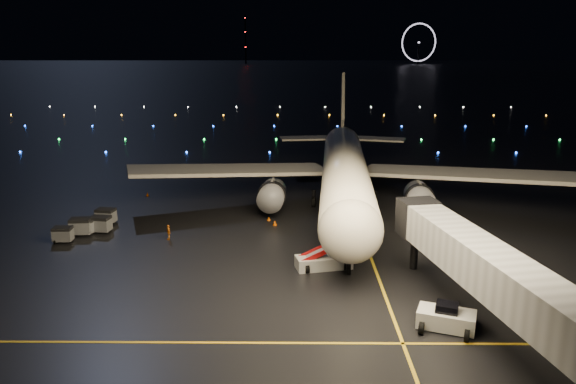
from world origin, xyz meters
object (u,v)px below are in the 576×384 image
baggage_cart_3 (81,227)px  baggage_cart_4 (63,235)px  baggage_cart_2 (106,216)px  baggage_cart_1 (86,226)px  airliner (345,143)px  baggage_cart_0 (101,224)px  pushback_tug (446,316)px  belt_loader (324,249)px  crew_c (169,232)px

baggage_cart_3 → baggage_cart_4: baggage_cart_3 is taller
baggage_cart_2 → baggage_cart_1: bearing=-96.6°
airliner → baggage_cart_3: bearing=-151.8°
baggage_cart_0 → baggage_cart_1: 1.54m
airliner → baggage_cart_0: 30.94m
baggage_cart_0 → baggage_cart_3: (-1.83, -0.95, 0.03)m
airliner → baggage_cart_0: bearing=-152.0°
pushback_tug → baggage_cart_3: pushback_tug is taller
pushback_tug → belt_loader: (-8.14, 11.40, 0.83)m
pushback_tug → baggage_cart_3: size_ratio=1.86×
crew_c → baggage_cart_1: size_ratio=0.86×
baggage_cart_4 → belt_loader: bearing=-16.9°
baggage_cart_0 → baggage_cart_1: size_ratio=1.10×
belt_loader → baggage_cart_3: belt_loader is taller
baggage_cart_1 → pushback_tug: bearing=-9.8°
airliner → crew_c: airliner is taller
pushback_tug → baggage_cart_1: (-33.37, 21.05, -0.15)m
pushback_tug → baggage_cart_0: (-31.91, 21.51, -0.07)m
crew_c → baggage_cart_4: size_ratio=0.86×
baggage_cart_4 → baggage_cart_1: bearing=61.5°
baggage_cart_0 → belt_loader: bearing=-15.3°
baggage_cart_3 → pushback_tug: bearing=-37.0°
baggage_cart_2 → baggage_cart_3: baggage_cart_3 is taller
airliner → belt_loader: 23.47m
baggage_cart_2 → baggage_cart_3: (-1.39, -4.06, 0.05)m
baggage_cart_1 → baggage_cart_2: 3.73m
airliner → belt_loader: (-3.78, -22.37, -6.02)m
baggage_cart_0 → baggage_cart_3: bearing=-144.9°
baggage_cart_1 → baggage_cart_4: baggage_cart_1 is taller
crew_c → baggage_cart_3: 9.86m
crew_c → baggage_cart_1: 9.59m
baggage_cart_1 → baggage_cart_0: bearing=40.0°
belt_loader → baggage_cart_2: bearing=138.6°
airliner → baggage_cart_0: airliner is taller
crew_c → belt_loader: bearing=52.0°
baggage_cart_2 → baggage_cart_4: (-2.40, -6.38, -0.07)m
pushback_tug → baggage_cart_0: size_ratio=1.93×
belt_loader → baggage_cart_3: bearing=147.6°
pushback_tug → baggage_cart_2: 40.65m
baggage_cart_0 → baggage_cart_4: bearing=-123.2°
belt_loader → crew_c: (-15.84, 7.71, -0.98)m
airliner → crew_c: size_ratio=34.14×
airliner → baggage_cart_2: airliner is taller
baggage_cart_4 → baggage_cart_2: bearing=66.9°
belt_loader → crew_c: belt_loader is taller
airliner → baggage_cart_1: airliner is taller
crew_c → airliner: bearing=114.7°
belt_loader → baggage_cart_2: (-24.20, 13.23, -0.92)m
belt_loader → baggage_cart_3: 27.20m
baggage_cart_2 → airliner: bearing=27.5°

